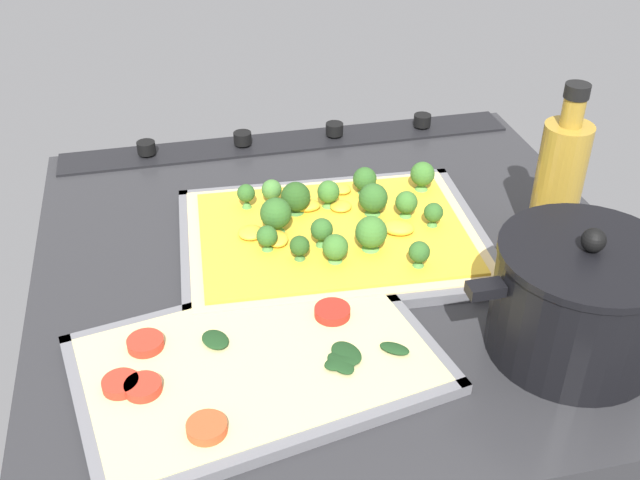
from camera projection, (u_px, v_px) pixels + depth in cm
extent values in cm
cube|color=#28282B|center=(339.00, 269.00, 93.90)|extent=(73.84, 72.53, 3.00)
cube|color=black|center=(289.00, 141.00, 119.37)|extent=(70.88, 7.00, 0.80)
cylinder|color=black|center=(422.00, 120.00, 122.73)|extent=(2.80, 2.80, 1.80)
cylinder|color=black|center=(334.00, 129.00, 120.01)|extent=(2.80, 2.80, 1.80)
cylinder|color=black|center=(243.00, 138.00, 117.28)|extent=(2.80, 2.80, 1.80)
cylinder|color=black|center=(146.00, 147.00, 114.55)|extent=(2.80, 2.80, 1.80)
cube|color=slate|center=(333.00, 241.00, 95.88)|extent=(39.94, 31.08, 0.50)
cube|color=slate|center=(316.00, 185.00, 107.03)|extent=(38.39, 3.34, 1.30)
cube|color=slate|center=(356.00, 307.00, 84.29)|extent=(38.39, 3.34, 1.30)
cube|color=slate|center=(473.00, 225.00, 98.25)|extent=(2.81, 29.00, 1.30)
cube|color=slate|center=(186.00, 253.00, 93.07)|extent=(2.81, 29.00, 1.30)
cube|color=#D3B77F|center=(333.00, 236.00, 95.46)|extent=(37.41, 28.55, 1.00)
cube|color=gold|center=(333.00, 232.00, 95.07)|extent=(34.38, 25.73, 0.40)
cone|color=#427635|center=(300.00, 255.00, 89.54)|extent=(1.33, 1.33, 1.00)
sphere|color=#264C1C|center=(300.00, 246.00, 88.76)|extent=(2.41, 2.41, 2.41)
cone|color=#4D8B3F|center=(322.00, 241.00, 91.90)|extent=(1.51, 1.51, 1.27)
sphere|color=#2D5B23|center=(322.00, 229.00, 90.97)|extent=(2.75, 2.75, 2.75)
cone|color=#4D8B3F|center=(247.00, 203.00, 99.30)|extent=(1.31, 1.31, 1.27)
sphere|color=#2D5B23|center=(246.00, 193.00, 98.45)|extent=(2.37, 2.37, 2.37)
cone|color=#427635|center=(296.00, 209.00, 98.29)|extent=(2.12, 2.12, 0.96)
sphere|color=#264C1C|center=(296.00, 197.00, 97.22)|extent=(3.85, 3.85, 3.85)
cone|color=#4D8B3F|center=(373.00, 210.00, 98.04)|extent=(2.08, 2.08, 0.99)
sphere|color=#2D5B23|center=(373.00, 198.00, 96.97)|extent=(3.78, 3.78, 3.78)
cone|color=#5B9F46|center=(406.00, 213.00, 97.55)|extent=(1.59, 1.59, 1.00)
sphere|color=#386B28|center=(406.00, 202.00, 96.67)|extent=(2.90, 2.90, 2.90)
cone|color=#5B9F46|center=(371.00, 245.00, 91.29)|extent=(2.14, 2.14, 0.99)
sphere|color=#386B28|center=(371.00, 232.00, 90.20)|extent=(3.89, 3.89, 3.89)
cone|color=#4D8B3F|center=(418.00, 262.00, 88.40)|extent=(1.40, 1.40, 1.01)
sphere|color=#2D5B23|center=(419.00, 252.00, 87.59)|extent=(2.54, 2.54, 2.54)
cone|color=#4D8B3F|center=(433.00, 222.00, 95.69)|extent=(1.36, 1.36, 1.01)
sphere|color=#2D5B23|center=(433.00, 212.00, 94.89)|extent=(2.47, 2.47, 2.47)
cone|color=#68AD54|center=(272.00, 199.00, 100.36)|extent=(1.48, 1.48, 1.00)
sphere|color=#427533|center=(272.00, 190.00, 99.52)|extent=(2.70, 2.70, 2.70)
cone|color=#5B9F46|center=(422.00, 186.00, 103.24)|extent=(1.82, 1.82, 1.19)
sphere|color=#386B28|center=(423.00, 174.00, 102.22)|extent=(3.30, 3.30, 3.30)
cone|color=#4D8B3F|center=(276.00, 228.00, 94.36)|extent=(2.16, 2.16, 1.27)
sphere|color=#2D5B23|center=(276.00, 213.00, 93.18)|extent=(3.93, 3.93, 3.93)
cone|color=#5B9F46|center=(335.00, 258.00, 89.20)|extent=(1.70, 1.70, 0.87)
sphere|color=#386B28|center=(335.00, 247.00, 88.31)|extent=(3.08, 3.08, 3.08)
cone|color=#5B9F46|center=(328.00, 203.00, 99.52)|extent=(1.63, 1.63, 1.14)
sphere|color=#386B28|center=(328.00, 192.00, 98.58)|extent=(2.96, 2.96, 2.96)
cone|color=#4D8B3F|center=(267.00, 246.00, 91.20)|extent=(1.41, 1.41, 0.99)
sphere|color=#2D5B23|center=(267.00, 236.00, 90.38)|extent=(2.57, 2.57, 2.57)
cone|color=#4D8B3F|center=(364.00, 190.00, 102.53)|extent=(1.77, 1.77, 0.95)
sphere|color=#2D5B23|center=(365.00, 179.00, 101.59)|extent=(3.22, 3.22, 3.22)
ellipsoid|color=gold|center=(306.00, 205.00, 98.99)|extent=(4.10, 3.27, 1.29)
ellipsoid|color=gold|center=(340.00, 189.00, 102.79)|extent=(4.10, 4.03, 1.10)
ellipsoid|color=gold|center=(251.00, 233.00, 93.68)|extent=(3.67, 3.59, 1.14)
ellipsoid|color=gold|center=(276.00, 238.00, 92.48)|extent=(3.29, 3.88, 1.26)
ellipsoid|color=gold|center=(398.00, 228.00, 94.38)|extent=(5.05, 4.50, 1.46)
ellipsoid|color=gold|center=(341.00, 206.00, 99.05)|extent=(2.95, 2.87, 1.00)
cube|color=slate|center=(258.00, 367.00, 76.74)|extent=(39.80, 29.89, 0.50)
cube|color=slate|center=(224.00, 302.00, 85.00)|extent=(35.58, 7.98, 1.30)
cube|color=slate|center=(300.00, 443.00, 68.04)|extent=(35.58, 7.98, 1.30)
cube|color=slate|center=(408.00, 320.00, 82.34)|extent=(5.62, 23.31, 1.30)
cube|color=slate|center=(83.00, 416.00, 70.70)|extent=(5.62, 23.31, 1.30)
cube|color=#CBBD7D|center=(258.00, 362.00, 76.35)|extent=(36.99, 27.08, 0.90)
cylinder|color=#B22319|center=(332.00, 312.00, 81.55)|extent=(3.93, 3.93, 1.00)
cylinder|color=red|center=(121.00, 384.00, 72.47)|extent=(3.57, 3.57, 1.00)
cylinder|color=#D14723|center=(207.00, 428.00, 67.89)|extent=(3.74, 3.74, 1.00)
cylinder|color=red|center=(145.00, 343.00, 77.34)|extent=(3.77, 3.77, 1.00)
cylinder|color=red|center=(143.00, 387.00, 72.14)|extent=(3.60, 3.60, 1.00)
ellipsoid|color=#193819|center=(215.00, 340.00, 77.96)|extent=(3.74, 4.14, 0.60)
ellipsoid|color=#193819|center=(342.00, 362.00, 75.17)|extent=(4.12, 2.83, 0.60)
ellipsoid|color=#193819|center=(341.00, 363.00, 75.01)|extent=(3.27, 4.12, 0.60)
ellipsoid|color=#193819|center=(395.00, 348.00, 76.82)|extent=(3.51, 3.21, 0.60)
ellipsoid|color=#193819|center=(346.00, 353.00, 76.24)|extent=(3.83, 4.53, 0.60)
cylinder|color=black|center=(578.00, 304.00, 76.44)|extent=(17.50, 17.50, 11.63)
cylinder|color=black|center=(590.00, 254.00, 72.98)|extent=(17.85, 17.85, 0.80)
sphere|color=black|center=(594.00, 240.00, 72.08)|extent=(2.40, 2.40, 2.40)
cube|color=black|center=(486.00, 289.00, 72.42)|extent=(3.60, 2.00, 1.20)
cylinder|color=olive|center=(558.00, 185.00, 92.25)|extent=(5.86, 5.86, 16.01)
cylinder|color=olive|center=(573.00, 112.00, 86.82)|extent=(2.64, 2.64, 3.50)
cylinder|color=black|center=(577.00, 91.00, 85.40)|extent=(2.93, 2.93, 1.60)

